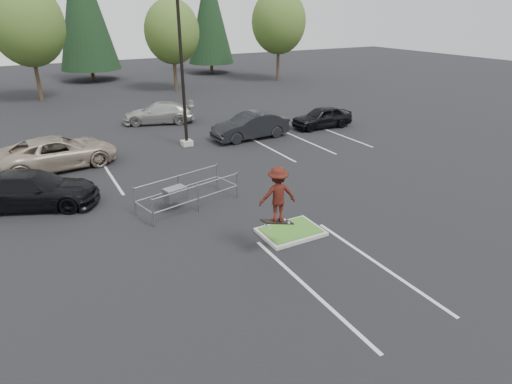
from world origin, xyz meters
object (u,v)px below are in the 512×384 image
light_pole (182,66)px  decid_d (278,24)px  car_r_charc (250,126)px  conif_b (82,4)px  car_far_silver (160,113)px  decid_c (172,34)px  conif_c (210,14)px  decid_b (27,27)px  cart_corral (178,193)px  car_r_black (322,117)px  car_l_tan (58,153)px  skateboarder (278,195)px  car_l_black (30,190)px

light_pole → decid_d: bearing=46.3°
decid_d → car_r_charc: 23.72m
conif_b → car_r_charc: 30.18m
car_r_charc → car_far_silver: car_r_charc is taller
decid_c → conif_c: (8.01, 9.67, 1.59)m
decid_c → decid_d: size_ratio=0.89×
decid_b → cart_corral: 27.35m
conif_b → car_r_charc: bearing=-81.2°
conif_c → car_r_black: (-4.00, -28.00, -6.14)m
decid_d → conif_b: size_ratio=0.65×
car_l_tan → conif_b: bearing=-19.3°
decid_d → skateboarder: 36.93m
decid_c → light_pole: bearing=-107.1°
car_r_charc → light_pole: bearing=-99.2°
car_l_black → decid_b: bearing=18.6°
conif_c → skateboarder: (-15.20, -40.50, -4.69)m
conif_b → car_l_black: size_ratio=2.85×
decid_c → car_l_tan: size_ratio=1.47×
decid_b → car_r_charc: size_ratio=2.00×
decid_d → decid_b: bearing=179.5°
skateboarder → car_l_black: (-6.80, 8.00, -1.42)m
decid_d → car_r_charc: (-13.49, -18.83, -5.12)m
light_pole → car_l_tan: light_pole is taller
car_l_black → decid_c: bearing=-8.1°
decid_c → conif_b: (-5.99, 10.67, 2.59)m
conif_c → skateboarder: size_ratio=6.07×
conif_b → car_far_silver: 23.62m
decid_b → car_r_charc: bearing=-61.1°
car_l_black → car_far_silver: (8.77, 11.00, -0.03)m
light_pole → conif_c: 30.72m
decid_c → cart_corral: bearing=-108.8°
decid_d → car_r_charc: size_ratio=1.95×
conif_c → cart_corral: size_ratio=2.91×
decid_b → cart_corral: size_ratio=2.24×
car_r_charc → car_r_black: car_r_charc is taller
conif_b → car_far_silver: bearing=-88.0°
cart_corral → car_r_charc: (7.34, 7.61, 0.07)m
decid_b → car_l_tan: decid_b is taller
conif_b → conif_c: (14.00, -1.00, -1.00)m
decid_d → cart_corral: (-20.83, -26.44, -5.19)m
car_l_tan → car_l_black: bearing=154.9°
conif_b → car_l_black: 35.17m
decid_b → cart_corral: decid_b is taller
skateboarder → car_r_black: 16.85m
decid_b → conif_c: size_ratio=0.77×
decid_b → conif_c: conif_c is taller
car_r_charc → car_far_silver: (-3.73, 6.50, -0.08)m
cart_corral → car_l_tan: bearing=102.5°
decid_c → car_r_charc: decid_c is taller
decid_d → car_l_tan: 31.32m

